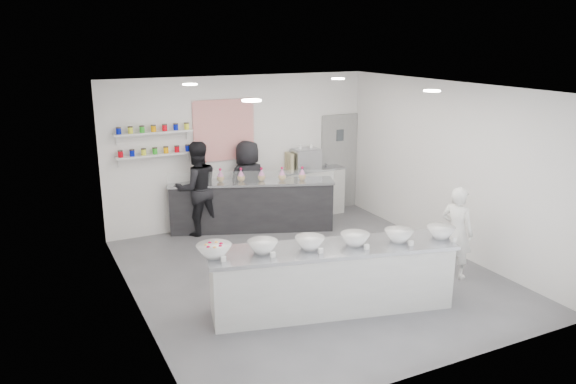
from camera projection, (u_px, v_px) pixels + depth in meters
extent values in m
plane|color=#515156|center=(311.00, 274.00, 9.11)|extent=(6.00, 6.00, 0.00)
plane|color=white|center=(313.00, 88.00, 8.30)|extent=(6.00, 6.00, 0.00)
plane|color=white|center=(241.00, 151.00, 11.30)|extent=(5.50, 0.00, 5.50)
plane|color=white|center=(132.00, 209.00, 7.54)|extent=(0.00, 6.00, 6.00)
plane|color=white|center=(449.00, 168.00, 9.88)|extent=(0.00, 6.00, 6.00)
cube|color=gray|center=(339.00, 162.00, 12.37)|extent=(0.88, 0.04, 2.10)
cube|color=#E53C3B|center=(224.00, 130.00, 11.01)|extent=(1.25, 0.03, 1.20)
cube|color=silver|center=(155.00, 155.00, 10.44)|extent=(1.45, 0.22, 0.04)
cube|color=silver|center=(153.00, 133.00, 10.33)|extent=(1.45, 0.22, 0.04)
cylinder|color=white|center=(252.00, 101.00, 6.85)|extent=(0.24, 0.24, 0.02)
cylinder|color=white|center=(432.00, 91.00, 8.04)|extent=(0.24, 0.24, 0.02)
cylinder|color=white|center=(190.00, 84.00, 9.10)|extent=(0.24, 0.24, 0.02)
cylinder|color=white|center=(338.00, 79.00, 10.29)|extent=(0.24, 0.24, 0.02)
cube|color=beige|center=(332.00, 278.00, 7.85)|extent=(3.54, 1.57, 0.94)
cube|color=black|center=(252.00, 206.00, 11.10)|extent=(3.21, 1.69, 0.99)
cube|color=white|center=(252.00, 178.00, 10.66)|extent=(2.96, 1.14, 0.27)
cube|color=beige|center=(313.00, 192.00, 12.04)|extent=(1.37, 0.44, 1.02)
cube|color=#93969E|center=(306.00, 159.00, 11.76)|extent=(0.57, 0.39, 0.43)
imported|color=white|center=(457.00, 232.00, 8.87)|extent=(0.52, 0.63, 1.49)
imported|color=black|center=(197.00, 188.00, 10.76)|extent=(0.90, 0.71, 1.83)
imported|color=black|center=(248.00, 184.00, 11.22)|extent=(0.93, 0.68, 1.76)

